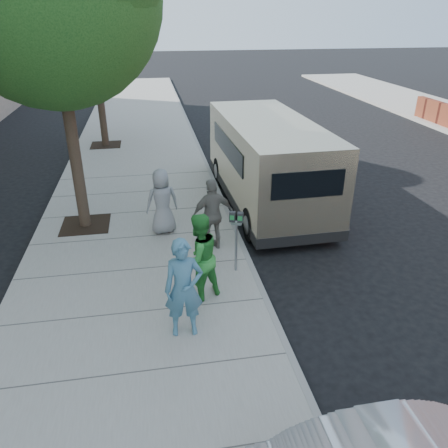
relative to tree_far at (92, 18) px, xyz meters
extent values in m
plane|color=black|center=(2.25, -10.00, -4.88)|extent=(120.00, 120.00, 0.00)
cube|color=gray|center=(1.25, -10.00, -4.81)|extent=(5.00, 60.00, 0.15)
cube|color=gray|center=(3.69, -10.00, -4.81)|extent=(0.12, 60.00, 0.16)
cube|color=black|center=(-0.05, -7.60, -4.73)|extent=(1.20, 1.20, 0.01)
cylinder|color=#38281E|center=(-0.05, -7.60, -2.75)|extent=(0.28, 0.28, 3.96)
cube|color=black|center=(-0.05, 0.00, -4.73)|extent=(1.20, 1.20, 0.01)
cylinder|color=#38281E|center=(-0.05, 0.00, -2.97)|extent=(0.28, 0.28, 3.52)
sphere|color=#184617|center=(-0.05, 0.00, -0.17)|extent=(3.80, 3.80, 3.80)
sphere|color=#184617|center=(0.55, -0.40, 0.33)|extent=(2.85, 2.85, 2.85)
sphere|color=#184617|center=(-0.55, 0.50, 0.13)|extent=(2.66, 2.66, 2.66)
cylinder|color=gray|center=(3.32, -10.41, -4.20)|extent=(0.05, 0.05, 1.07)
cube|color=gray|center=(3.32, -10.41, -3.63)|extent=(0.22, 0.13, 0.08)
cube|color=#2D2D30|center=(3.25, -10.38, -3.49)|extent=(0.14, 0.13, 0.21)
cube|color=#2D2D30|center=(3.40, -10.44, -3.49)|extent=(0.14, 0.13, 0.21)
cube|color=beige|center=(4.95, -6.74, -3.55)|extent=(2.38, 6.04, 2.21)
cube|color=beige|center=(4.87, -3.47, -4.10)|extent=(2.06, 0.66, 0.94)
cube|color=black|center=(5.03, -9.75, -3.17)|extent=(1.66, 0.06, 0.61)
cylinder|color=black|center=(3.93, -4.80, -4.46)|extent=(0.31, 0.85, 0.84)
cylinder|color=black|center=(5.88, -4.74, -4.46)|extent=(0.31, 0.85, 0.84)
cylinder|color=black|center=(4.03, -8.86, -4.46)|extent=(0.31, 0.85, 0.84)
cylinder|color=black|center=(5.99, -8.81, -4.46)|extent=(0.31, 0.85, 0.84)
imported|color=teal|center=(2.10, -12.20, -3.86)|extent=(0.65, 0.44, 1.76)
imported|color=green|center=(2.47, -11.21, -3.88)|extent=(1.04, 0.96, 1.72)
imported|color=gray|center=(1.92, -8.33, -3.92)|extent=(0.87, 0.66, 1.62)
imported|color=slate|center=(3.00, -9.36, -3.90)|extent=(1.04, 0.60, 1.67)
camera|label=1|loc=(1.73, -18.13, 0.19)|focal=35.00mm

